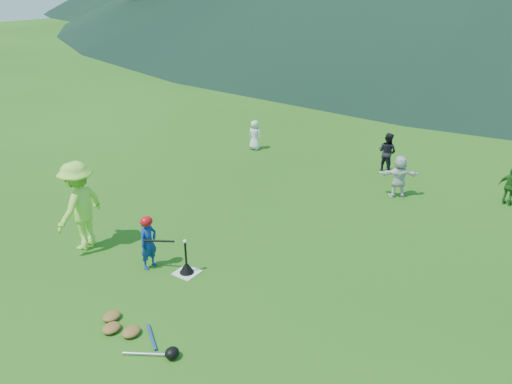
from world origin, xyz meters
TOP-DOWN VIEW (x-y plane):
  - ground at (0.00, 0.00)m, footprint 120.00×120.00m
  - home_plate at (0.00, 0.00)m, footprint 0.45×0.45m
  - baseball at (0.00, 0.00)m, footprint 0.08×0.08m
  - batter_child at (-0.78, -0.24)m, footprint 0.29×0.42m
  - adult_coach at (-2.60, -0.45)m, footprint 0.99×1.42m
  - fielder_a at (-3.30, 7.28)m, footprint 0.53×0.36m
  - fielder_b at (1.22, 7.83)m, footprint 0.67×0.57m
  - fielder_c at (4.78, 7.24)m, footprint 0.64×0.34m
  - fielder_d at (2.20, 6.13)m, footprint 1.12×0.84m
  - batting_tee at (0.00, 0.00)m, footprint 0.30×0.30m
  - batter_gear at (-0.76, -0.24)m, footprint 0.71×0.32m
  - equipment_pile at (0.49, -1.97)m, footprint 1.80×0.77m
  - outfield_fence at (0.00, 28.00)m, footprint 70.07×0.08m

SIDE VIEW (x-z plane):
  - ground at x=0.00m, z-range 0.00..0.00m
  - home_plate at x=0.00m, z-range 0.00..0.02m
  - equipment_pile at x=0.49m, z-range -0.03..0.16m
  - batting_tee at x=0.00m, z-range -0.21..0.47m
  - fielder_a at x=-3.30m, z-range 0.00..1.03m
  - fielder_c at x=4.78m, z-range 0.00..1.03m
  - batter_child at x=-0.78m, z-range 0.00..1.14m
  - fielder_d at x=2.20m, z-range 0.00..1.18m
  - fielder_b at x=1.22m, z-range 0.00..1.22m
  - outfield_fence at x=0.00m, z-range 0.03..1.36m
  - baseball at x=0.00m, z-range 0.70..0.78m
  - adult_coach at x=-2.60m, z-range 0.00..2.00m
  - batter_gear at x=-0.76m, z-range 0.78..1.28m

